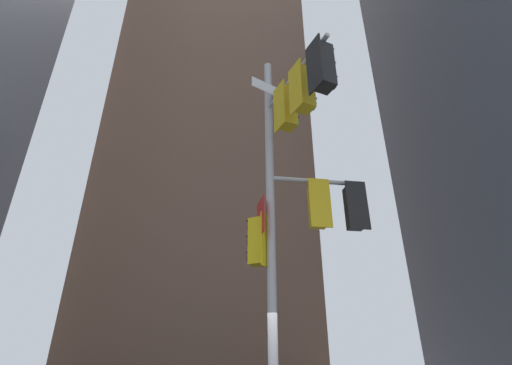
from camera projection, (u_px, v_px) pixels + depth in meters
The scene contains 2 objects.
building_mid_block at pixel (221, 95), 35.91m from camera, with size 14.88×14.88×50.26m, color brown.
signal_pole_assembly at pixel (297, 174), 7.73m from camera, with size 2.71×2.94×8.74m.
Camera 1 is at (-0.27, -7.35, 1.76)m, focal length 25.44 mm.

